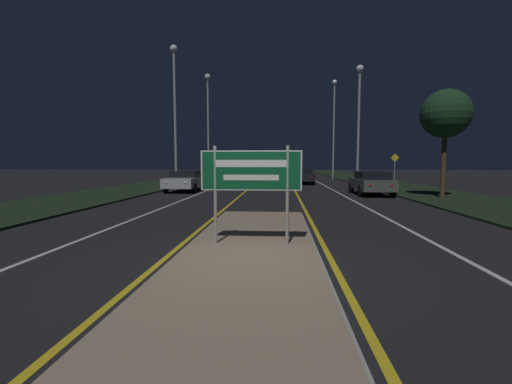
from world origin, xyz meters
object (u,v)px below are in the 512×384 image
at_px(streetlight_left_far, 208,111).
at_px(streetlight_right_near, 359,108).
at_px(streetlight_left_near, 175,100).
at_px(streetlight_right_far, 334,115).
at_px(car_approaching_1, 211,174).
at_px(car_approaching_0, 186,180).
at_px(car_receding_1, 302,175).
at_px(car_approaching_2, 230,172).
at_px(highway_sign, 251,175).
at_px(car_receding_0, 371,182).
at_px(warning_sign, 395,167).

bearing_deg(streetlight_left_far, streetlight_right_near, -31.17).
xyz_separation_m(streetlight_left_near, streetlight_left_far, (0.15, 10.13, 0.75)).
height_order(streetlight_right_far, car_approaching_1, streetlight_right_far).
height_order(streetlight_right_near, car_approaching_0, streetlight_right_near).
height_order(car_receding_1, car_approaching_0, car_receding_1).
relative_size(streetlight_left_far, car_approaching_2, 2.26).
relative_size(streetlight_left_near, streetlight_right_far, 0.90).
distance_m(streetlight_right_far, car_receding_1, 11.44).
relative_size(highway_sign, car_approaching_0, 0.47).
relative_size(car_receding_1, car_approaching_1, 1.08).
relative_size(streetlight_right_near, streetlight_right_far, 0.81).
height_order(streetlight_left_near, streetlight_left_far, streetlight_left_far).
xyz_separation_m(car_receding_0, car_approaching_0, (-11.34, 2.00, -0.02)).
bearing_deg(streetlight_right_near, streetlight_left_far, 148.83).
height_order(car_receding_0, car_receding_1, car_receding_0).
distance_m(highway_sign, car_approaching_2, 34.97).
bearing_deg(car_receding_1, warning_sign, -34.76).
xyz_separation_m(streetlight_left_near, car_approaching_2, (1.08, 18.51, -5.40)).
bearing_deg(car_receding_1, car_approaching_0, -134.13).
relative_size(highway_sign, streetlight_right_far, 0.20).
bearing_deg(car_receding_1, streetlight_left_far, 160.43).
xyz_separation_m(streetlight_right_near, car_approaching_2, (-11.83, 16.09, -5.05)).
bearing_deg(streetlight_right_far, car_approaching_1, -152.05).
distance_m(highway_sign, streetlight_left_near, 17.90).
distance_m(highway_sign, car_approaching_0, 15.68).
bearing_deg(car_approaching_1, streetlight_right_far, 27.95).
xyz_separation_m(streetlight_left_far, car_approaching_1, (0.50, -1.17, -6.10)).
distance_m(streetlight_left_far, warning_sign, 18.06).
bearing_deg(car_approaching_1, warning_sign, -23.53).
relative_size(highway_sign, streetlight_right_near, 0.25).
relative_size(streetlight_left_far, streetlight_right_near, 1.17).
height_order(streetlight_left_far, car_approaching_1, streetlight_left_far).
relative_size(streetlight_left_near, warning_sign, 4.03).
bearing_deg(warning_sign, car_receding_1, 145.24).
height_order(streetlight_left_far, car_approaching_2, streetlight_left_far).
xyz_separation_m(highway_sign, warning_sign, (9.01, 18.47, -0.07)).
distance_m(streetlight_left_near, streetlight_right_far, 20.40).
relative_size(car_receding_0, car_approaching_1, 0.90).
distance_m(car_receding_0, car_approaching_0, 11.51).
bearing_deg(streetlight_left_near, car_receding_1, 37.21).
bearing_deg(streetlight_left_far, highway_sign, -76.15).
bearing_deg(car_approaching_2, car_receding_0, -62.57).
height_order(highway_sign, streetlight_left_near, streetlight_left_near).
bearing_deg(highway_sign, streetlight_left_near, 112.38).
relative_size(streetlight_right_far, car_approaching_0, 2.33).
xyz_separation_m(highway_sign, car_approaching_0, (-5.50, 14.65, -0.90)).
relative_size(streetlight_left_near, streetlight_right_near, 1.10).
height_order(highway_sign, car_approaching_0, highway_sign).
distance_m(streetlight_left_far, streetlight_right_near, 14.95).
xyz_separation_m(highway_sign, car_receding_0, (5.84, 12.66, -0.88)).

